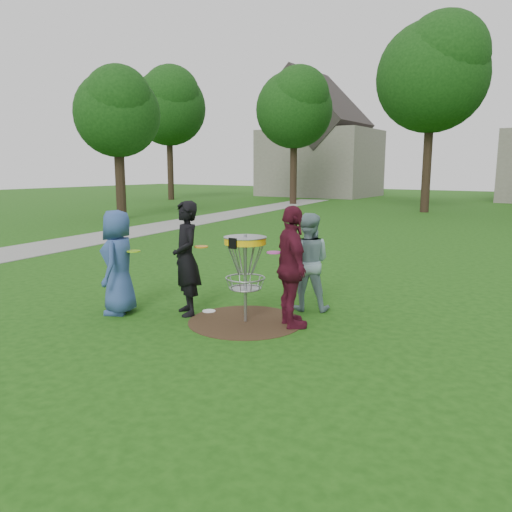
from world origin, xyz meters
The scene contains 11 objects.
ground centered at (0.00, 0.00, 0.00)m, with size 100.00×100.00×0.00m, color #19470F.
dirt_patch centered at (0.00, 0.00, 0.00)m, with size 1.80×1.80×0.01m, color #47331E.
concrete_path centered at (-10.00, 8.00, 0.01)m, with size 2.20×40.00×0.02m, color #9E9E99.
player_blue centered at (-2.01, -0.74, 0.86)m, with size 0.84×0.54×1.71m, color #324E89.
player_black centered at (-1.04, -0.18, 0.93)m, with size 0.68×0.45×1.86m, color black.
player_grey centered at (0.47, 1.15, 0.82)m, with size 0.80×0.62×1.64m, color #7D9AA1.
player_maroon centered at (0.72, 0.18, 0.92)m, with size 1.08×0.45×1.84m, color #551325.
disc_on_grass centered at (-0.82, 0.11, 0.01)m, with size 0.22×0.22×0.02m, color white.
disc_golf_basket centered at (0.00, 0.00, 1.02)m, with size 0.66×0.67×1.38m.
held_discs centered at (-0.42, 0.06, 1.08)m, with size 2.41×1.75×0.15m.
tree_row centered at (0.44, 20.67, 6.21)m, with size 51.20×17.42×9.90m.
Camera 1 is at (4.27, -6.18, 2.37)m, focal length 35.00 mm.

